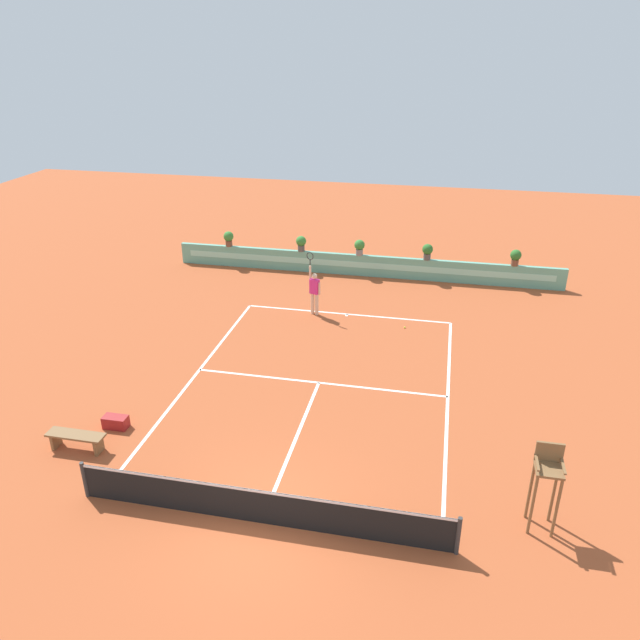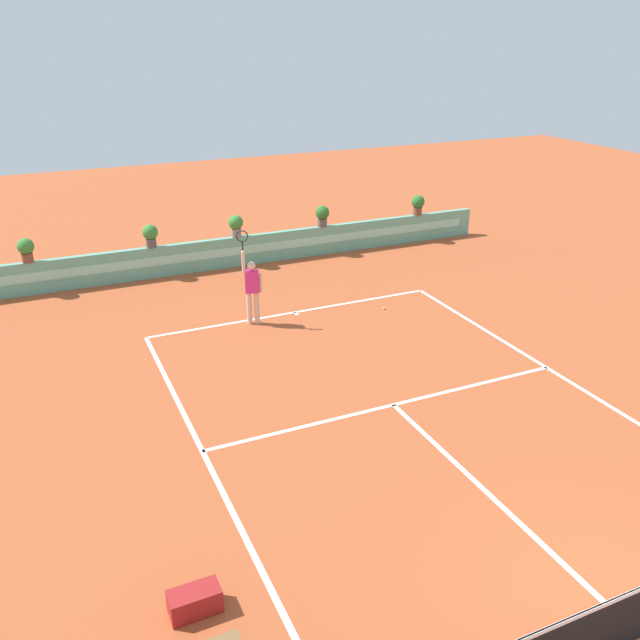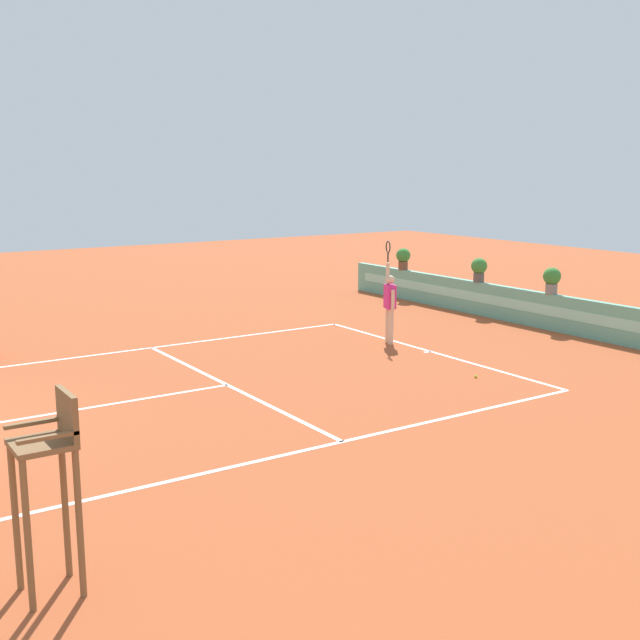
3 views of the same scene
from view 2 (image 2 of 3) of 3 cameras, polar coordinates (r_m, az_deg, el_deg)
The scene contains 11 objects.
ground_plane at distance 13.93m, azimuth 7.12°, elevation -7.98°, with size 60.00×60.00×0.00m, color #A84C28.
court_lines at distance 14.45m, azimuth 5.66°, elevation -6.62°, with size 8.32×11.94×0.01m.
back_wall_barrier at distance 22.44m, azimuth -6.57°, elevation 5.91°, with size 18.00×0.21×1.00m.
gear_bag at distance 9.89m, azimuth -10.65°, elevation -22.55°, with size 0.70×0.36×0.36m, color maroon.
tennis_player at distance 17.61m, azimuth -5.83°, elevation 2.84°, with size 0.59×0.33×2.58m.
tennis_ball_near_baseline at distance 18.89m, azimuth 5.50°, elevation 1.01°, with size 0.07×0.07×0.07m, color #CCE033.
potted_plant_far_right at distance 24.96m, azimuth 8.36°, elevation 9.80°, with size 0.48×0.48×0.72m.
potted_plant_left at distance 21.51m, azimuth -14.30°, elevation 7.10°, with size 0.48×0.48×0.72m.
potted_plant_centre at distance 22.12m, azimuth -7.20°, elevation 8.09°, with size 0.48×0.48×0.72m.
potted_plant_far_left at distance 21.24m, azimuth -23.83°, elevation 5.60°, with size 0.48×0.48×0.72m.
potted_plant_right at distance 23.18m, azimuth 0.20°, elevation 8.99°, with size 0.48×0.48×0.72m.
Camera 2 is at (-6.39, -4.04, 7.24)m, focal length 37.47 mm.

